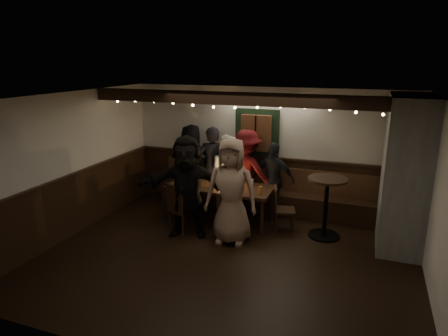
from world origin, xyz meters
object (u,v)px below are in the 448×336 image
at_px(chair_near_left, 179,206).
at_px(chair_near_right, 229,214).
at_px(chair_end, 280,206).
at_px(person_b, 213,167).
at_px(person_a, 192,165).
at_px(person_f, 187,186).
at_px(person_d, 246,172).
at_px(person_g, 231,191).
at_px(high_top, 326,200).
at_px(person_c, 227,172).
at_px(dining_table, 220,189).
at_px(person_e, 273,179).

bearing_deg(chair_near_left, chair_near_right, 4.85).
xyz_separation_m(chair_near_right, chair_end, (0.77, 0.72, -0.00)).
bearing_deg(person_b, person_a, -7.54).
distance_m(chair_near_left, person_f, 0.43).
bearing_deg(chair_near_right, chair_end, 42.88).
relative_size(chair_near_left, person_d, 0.54).
distance_m(chair_near_left, chair_end, 1.89).
bearing_deg(person_a, chair_end, 136.44).
bearing_deg(person_a, person_b, 157.68).
xyz_separation_m(chair_end, person_g, (-0.70, -0.80, 0.46)).
distance_m(chair_near_left, person_g, 1.09).
xyz_separation_m(person_a, person_b, (0.49, 0.02, -0.01)).
height_order(chair_near_left, chair_near_right, chair_near_left).
distance_m(chair_end, high_top, 0.87).
xyz_separation_m(person_a, person_f, (0.62, -1.55, 0.04)).
bearing_deg(person_f, chair_near_right, -8.43).
xyz_separation_m(person_c, person_f, (-0.23, -1.50, 0.12)).
bearing_deg(high_top, chair_end, 178.96).
bearing_deg(chair_end, person_c, 151.89).
bearing_deg(person_a, high_top, 141.24).
height_order(dining_table, person_f, person_f).
distance_m(person_a, person_c, 0.85).
distance_m(person_b, person_e, 1.38).
bearing_deg(person_g, high_top, 20.82).
bearing_deg(person_b, person_f, 85.03).
distance_m(person_a, person_e, 1.86).
height_order(chair_near_left, person_g, person_g).
height_order(person_a, person_g, person_g).
height_order(chair_near_right, high_top, high_top).
distance_m(dining_table, person_b, 0.92).
bearing_deg(person_a, person_g, 108.94).
xyz_separation_m(person_a, person_c, (0.85, -0.05, -0.08)).
bearing_deg(person_c, person_b, 8.01).
bearing_deg(person_a, chair_near_right, 109.08).
height_order(person_b, person_c, person_b).
bearing_deg(person_e, high_top, 153.96).
xyz_separation_m(person_e, person_f, (-1.24, -1.50, 0.17)).
bearing_deg(person_f, person_a, 97.47).
distance_m(person_c, person_e, 1.01).
distance_m(chair_near_left, person_d, 1.71).
distance_m(person_d, person_e, 0.58).
bearing_deg(chair_end, dining_table, 179.49).
xyz_separation_m(dining_table, person_d, (0.33, 0.64, 0.21)).
height_order(chair_end, person_g, person_g).
distance_m(high_top, person_a, 3.10).
distance_m(chair_end, person_e, 0.82).
bearing_deg(person_c, person_d, -168.62).
distance_m(chair_end, person_f, 1.80).
relative_size(person_c, person_f, 0.87).
bearing_deg(high_top, person_e, 147.86).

